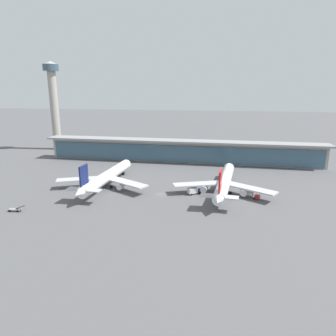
# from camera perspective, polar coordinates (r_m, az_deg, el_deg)

# --- Properties ---
(ground_plane) EXTENTS (1200.00, 1200.00, 0.00)m
(ground_plane) POSITION_cam_1_polar(r_m,az_deg,el_deg) (140.88, -1.52, -5.03)
(ground_plane) COLOR #515154
(airliner_left_stand) EXTENTS (47.90, 62.30, 16.59)m
(airliner_left_stand) POSITION_cam_1_polar(r_m,az_deg,el_deg) (153.10, -11.63, -1.67)
(airliner_left_stand) COLOR white
(airliner_left_stand) RESTS_ON ground
(airliner_centre_stand) EXTENTS (47.77, 62.34, 16.59)m
(airliner_centre_stand) POSITION_cam_1_polar(r_m,az_deg,el_deg) (144.20, 10.71, -2.63)
(airliner_centre_stand) COLOR white
(airliner_centre_stand) RESTS_ON ground
(service_truck_near_nose_grey) EXTENTS (6.91, 2.40, 2.70)m
(service_truck_near_nose_grey) POSITION_cam_1_polar(r_m,az_deg,el_deg) (136.20, -27.07, -7.04)
(service_truck_near_nose_grey) COLOR gray
(service_truck_near_nose_grey) RESTS_ON ground
(service_truck_under_wing_blue) EXTENTS (7.09, 6.42, 3.10)m
(service_truck_under_wing_blue) POSITION_cam_1_polar(r_m,az_deg,el_deg) (141.28, 4.99, -4.30)
(service_truck_under_wing_blue) COLOR #234C9E
(service_truck_under_wing_blue) RESTS_ON ground
(service_truck_mid_apron_red) EXTENTS (8.74, 5.70, 2.95)m
(service_truck_mid_apron_red) POSITION_cam_1_polar(r_m,az_deg,el_deg) (140.94, 15.20, -4.81)
(service_truck_mid_apron_red) COLOR #B21E1E
(service_truck_mid_apron_red) RESTS_ON ground
(terminal_building) EXTENTS (186.73, 12.80, 15.20)m
(terminal_building) POSITION_cam_1_polar(r_m,az_deg,el_deg) (202.07, 2.45, 3.32)
(terminal_building) COLOR #9E998E
(terminal_building) RESTS_ON ground
(control_tower) EXTENTS (12.00, 12.00, 74.21)m
(control_tower) POSITION_cam_1_polar(r_m,az_deg,el_deg) (261.15, -20.94, 12.15)
(control_tower) COLOR #9E998E
(control_tower) RESTS_ON ground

